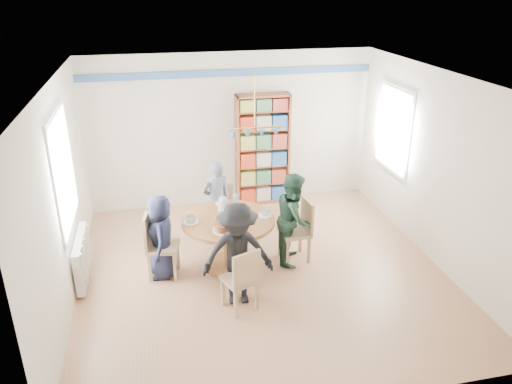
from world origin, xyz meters
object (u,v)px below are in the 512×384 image
object	(u,v)px
dining_table	(229,231)
bookshelf	(263,151)
chair_right	(300,227)
chair_left	(157,242)
chair_near	(242,277)
chair_far	(221,207)
person_near	(238,254)
person_left	(161,237)
person_right	(294,218)
radiator	(82,258)
person_far	(216,200)

from	to	relation	value
dining_table	bookshelf	bearing A→B (deg)	65.38
bookshelf	chair_right	bearing A→B (deg)	-88.07
dining_table	chair_left	xyz separation A→B (m)	(-0.99, -0.02, -0.04)
chair_right	chair_near	xyz separation A→B (m)	(-1.04, -1.06, -0.04)
dining_table	chair_left	bearing A→B (deg)	-178.75
chair_far	person_near	size ratio (longest dim) A/B	0.62
person_left	person_right	world-z (taller)	person_right
chair_left	chair_right	xyz separation A→B (m)	(2.03, 0.02, -0.01)
person_left	person_near	world-z (taller)	person_near
chair_left	chair_near	bearing A→B (deg)	-46.30
dining_table	chair_left	distance (m)	1.00
dining_table	chair_right	size ratio (longest dim) A/B	1.41
chair_far	person_right	bearing A→B (deg)	-48.64
chair_far	chair_near	world-z (taller)	chair_near
person_near	bookshelf	world-z (taller)	bookshelf
radiator	person_right	size ratio (longest dim) A/B	0.74
person_right	radiator	bearing A→B (deg)	109.70
person_right	bookshelf	xyz separation A→B (m)	(0.02, 2.12, 0.31)
radiator	person_far	bearing A→B (deg)	22.80
person_right	person_far	bearing A→B (deg)	69.01
person_far	bookshelf	bearing A→B (deg)	-146.93
chair_left	person_right	distance (m)	1.94
radiator	bookshelf	xyz separation A→B (m)	(2.96, 2.04, 0.63)
chair_far	chair_near	size ratio (longest dim) A/B	0.99
bookshelf	radiator	bearing A→B (deg)	-145.38
chair_near	person_left	world-z (taller)	person_left
chair_right	person_right	bearing A→B (deg)	-169.15
chair_right	bookshelf	distance (m)	2.16
person_left	bookshelf	world-z (taller)	bookshelf
chair_far	person_right	size ratio (longest dim) A/B	0.63
chair_near	person_left	distance (m)	1.38
chair_far	chair_right	bearing A→B (deg)	-45.31
chair_left	person_right	size ratio (longest dim) A/B	0.70
dining_table	person_near	xyz separation A→B (m)	(-0.03, -0.86, 0.13)
person_right	person_near	distance (m)	1.28
chair_left	person_right	world-z (taller)	person_right
chair_right	person_right	world-z (taller)	person_right
person_far	bookshelf	distance (m)	1.62
chair_right	dining_table	bearing A→B (deg)	-179.96
chair_far	person_right	xyz separation A→B (m)	(0.90, -1.02, 0.20)
chair_far	person_near	world-z (taller)	person_near
person_left	person_right	size ratio (longest dim) A/B	0.89
person_left	chair_left	bearing A→B (deg)	-101.88
person_near	bookshelf	xyz separation A→B (m)	(0.99, 2.96, 0.30)
person_left	person_far	distance (m)	1.28
radiator	chair_near	xyz separation A→B (m)	(1.98, -1.12, 0.12)
radiator	person_left	xyz separation A→B (m)	(1.06, -0.10, 0.25)
person_far	person_right	bearing A→B (deg)	120.39
dining_table	person_left	size ratio (longest dim) A/B	1.09
radiator	dining_table	world-z (taller)	dining_table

